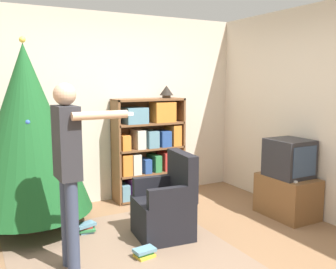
# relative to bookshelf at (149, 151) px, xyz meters

# --- Properties ---
(ground_plane) EXTENTS (14.00, 14.00, 0.00)m
(ground_plane) POSITION_rel_bookshelf_xyz_m (-0.52, -1.73, -0.69)
(ground_plane) COLOR #846042
(wall_back) EXTENTS (8.00, 0.10, 2.60)m
(wall_back) POSITION_rel_bookshelf_xyz_m (-0.52, 0.25, 0.61)
(wall_back) COLOR beige
(wall_back) RESTS_ON ground_plane
(wall_right) EXTENTS (0.10, 8.00, 2.60)m
(wall_right) POSITION_rel_bookshelf_xyz_m (1.52, -1.73, 0.61)
(wall_right) COLOR beige
(wall_right) RESTS_ON ground_plane
(area_rug) EXTENTS (2.10, 2.01, 0.01)m
(area_rug) POSITION_rel_bookshelf_xyz_m (-0.98, -1.42, -0.68)
(area_rug) COLOR #7F6651
(area_rug) RESTS_ON ground_plane
(bookshelf) EXTENTS (1.02, 0.34, 1.44)m
(bookshelf) POSITION_rel_bookshelf_xyz_m (0.00, 0.00, 0.00)
(bookshelf) COLOR brown
(bookshelf) RESTS_ON ground_plane
(tv_stand) EXTENTS (0.48, 0.71, 0.51)m
(tv_stand) POSITION_rel_bookshelf_xyz_m (1.21, -1.48, -0.43)
(tv_stand) COLOR brown
(tv_stand) RESTS_ON ground_plane
(television) EXTENTS (0.45, 0.49, 0.47)m
(television) POSITION_rel_bookshelf_xyz_m (1.21, -1.48, 0.06)
(television) COLOR #28282D
(television) RESTS_ON tv_stand
(game_remote) EXTENTS (0.04, 0.12, 0.02)m
(game_remote) POSITION_rel_bookshelf_xyz_m (1.06, -1.69, -0.16)
(game_remote) COLOR white
(game_remote) RESTS_ON tv_stand
(christmas_tree) EXTENTS (1.37, 1.37, 2.16)m
(christmas_tree) POSITION_rel_bookshelf_xyz_m (-1.68, -0.40, 0.47)
(christmas_tree) COLOR #4C3323
(christmas_tree) RESTS_ON ground_plane
(armchair) EXTENTS (0.62, 0.62, 0.92)m
(armchair) POSITION_rel_bookshelf_xyz_m (-0.42, -1.31, -0.36)
(armchair) COLOR black
(armchair) RESTS_ON ground_plane
(standing_person) EXTENTS (0.64, 0.47, 1.67)m
(standing_person) POSITION_rel_bookshelf_xyz_m (-1.50, -1.54, 0.31)
(standing_person) COLOR #38425B
(standing_person) RESTS_ON ground_plane
(table_lamp) EXTENTS (0.20, 0.20, 0.18)m
(table_lamp) POSITION_rel_bookshelf_xyz_m (0.29, 0.01, 0.85)
(table_lamp) COLOR #473828
(table_lamp) RESTS_ON bookshelf
(book_pile_near_tree) EXTENTS (0.24, 0.19, 0.11)m
(book_pile_near_tree) POSITION_rel_bookshelf_xyz_m (-1.17, -0.81, -0.63)
(book_pile_near_tree) COLOR #5B899E
(book_pile_near_tree) RESTS_ON ground_plane
(book_pile_by_chair) EXTENTS (0.22, 0.17, 0.09)m
(book_pile_by_chair) POSITION_rel_bookshelf_xyz_m (-0.83, -1.64, -0.64)
(book_pile_by_chair) COLOR gold
(book_pile_by_chair) RESTS_ON ground_plane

